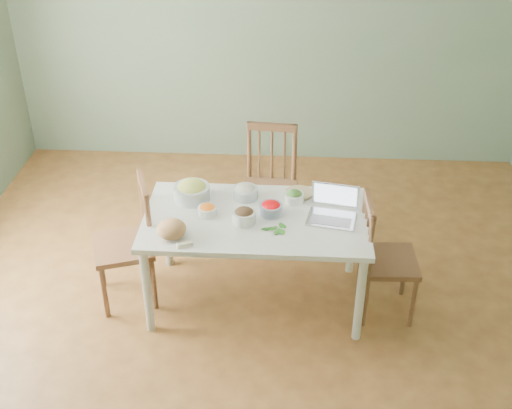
# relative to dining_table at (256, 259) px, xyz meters

# --- Properties ---
(floor) EXTENTS (5.00, 5.00, 0.00)m
(floor) POSITION_rel_dining_table_xyz_m (-0.00, -0.20, -0.37)
(floor) COLOR brown
(floor) RESTS_ON ground
(wall_back) EXTENTS (5.00, 0.00, 2.70)m
(wall_back) POSITION_rel_dining_table_xyz_m (-0.00, 2.30, 0.98)
(wall_back) COLOR slate
(wall_back) RESTS_ON ground
(dining_table) EXTENTS (1.56, 0.88, 0.73)m
(dining_table) POSITION_rel_dining_table_xyz_m (0.00, 0.00, 0.00)
(dining_table) COLOR white
(dining_table) RESTS_ON floor
(chair_far) EXTENTS (0.47, 0.45, 0.99)m
(chair_far) POSITION_rel_dining_table_xyz_m (0.06, 0.79, 0.13)
(chair_far) COLOR #422916
(chair_far) RESTS_ON floor
(chair_left) EXTENTS (0.53, 0.54, 0.98)m
(chair_left) POSITION_rel_dining_table_xyz_m (-0.96, -0.03, 0.12)
(chair_left) COLOR #422916
(chair_left) RESTS_ON floor
(chair_right) EXTENTS (0.40, 0.42, 0.92)m
(chair_right) POSITION_rel_dining_table_xyz_m (0.94, -0.07, 0.10)
(chair_right) COLOR #422916
(chair_right) RESTS_ON floor
(bread_boule) EXTENTS (0.21, 0.21, 0.13)m
(bread_boule) POSITION_rel_dining_table_xyz_m (-0.54, -0.28, 0.43)
(bread_boule) COLOR #9F6F4C
(bread_boule) RESTS_ON dining_table
(butter_stick) EXTENTS (0.11, 0.07, 0.03)m
(butter_stick) POSITION_rel_dining_table_xyz_m (-0.44, -0.38, 0.38)
(butter_stick) COLOR white
(butter_stick) RESTS_ON dining_table
(bowl_squash) EXTENTS (0.28, 0.28, 0.15)m
(bowl_squash) POSITION_rel_dining_table_xyz_m (-0.47, 0.20, 0.44)
(bowl_squash) COLOR #E6E463
(bowl_squash) RESTS_ON dining_table
(bowl_carrot) EXTENTS (0.15, 0.15, 0.08)m
(bowl_carrot) POSITION_rel_dining_table_xyz_m (-0.34, 0.01, 0.40)
(bowl_carrot) COLOR orange
(bowl_carrot) RESTS_ON dining_table
(bowl_onion) EXTENTS (0.23, 0.23, 0.10)m
(bowl_onion) POSITION_rel_dining_table_xyz_m (-0.09, 0.25, 0.42)
(bowl_onion) COLOR silver
(bowl_onion) RESTS_ON dining_table
(bowl_mushroom) EXTENTS (0.21, 0.21, 0.11)m
(bowl_mushroom) POSITION_rel_dining_table_xyz_m (-0.08, -0.07, 0.42)
(bowl_mushroom) COLOR black
(bowl_mushroom) RESTS_ON dining_table
(bowl_redpep) EXTENTS (0.17, 0.17, 0.10)m
(bowl_redpep) POSITION_rel_dining_table_xyz_m (0.10, 0.04, 0.41)
(bowl_redpep) COLOR red
(bowl_redpep) RESTS_ON dining_table
(bowl_broccoli) EXTENTS (0.15, 0.15, 0.09)m
(bowl_broccoli) POSITION_rel_dining_table_xyz_m (0.26, 0.22, 0.41)
(bowl_broccoli) COLOR #366528
(bowl_broccoli) RESTS_ON dining_table
(flatbread) EXTENTS (0.26, 0.26, 0.02)m
(flatbread) POSITION_rel_dining_table_xyz_m (0.30, 0.32, 0.38)
(flatbread) COLOR tan
(flatbread) RESTS_ON dining_table
(basil_bunch) EXTENTS (0.19, 0.19, 0.02)m
(basil_bunch) POSITION_rel_dining_table_xyz_m (0.13, -0.15, 0.38)
(basil_bunch) COLOR #1C4D16
(basil_bunch) RESTS_ON dining_table
(laptop) EXTENTS (0.38, 0.35, 0.22)m
(laptop) POSITION_rel_dining_table_xyz_m (0.52, -0.01, 0.48)
(laptop) COLOR silver
(laptop) RESTS_ON dining_table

